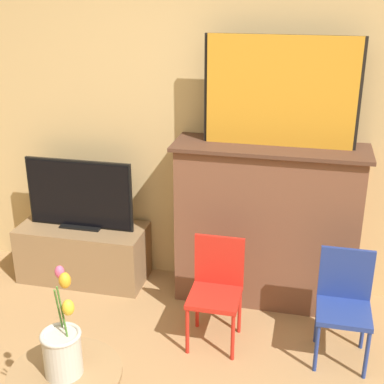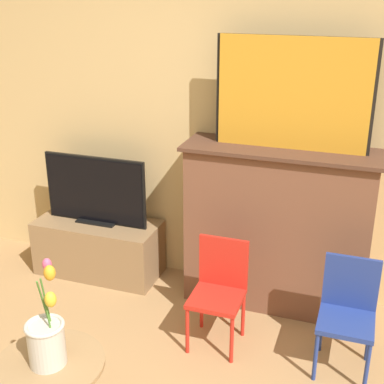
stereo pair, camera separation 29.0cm
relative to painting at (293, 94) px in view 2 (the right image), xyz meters
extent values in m
cube|color=tan|center=(-0.33, 0.22, -0.13)|extent=(8.00, 0.06, 2.70)
cube|color=brown|center=(-0.04, -0.01, -0.92)|extent=(1.21, 0.38, 1.14)
cube|color=#503123|center=(-0.04, -0.02, -0.36)|extent=(1.27, 0.42, 0.02)
cube|color=black|center=(0.00, 0.01, 0.00)|extent=(0.98, 0.02, 0.69)
cube|color=orange|center=(0.00, -0.01, 0.00)|extent=(0.94, 0.02, 0.69)
cube|color=olive|center=(-1.40, -0.04, -1.27)|extent=(0.95, 0.42, 0.43)
cube|color=black|center=(-1.40, -0.04, -1.05)|extent=(0.31, 0.12, 0.02)
cube|color=black|center=(-1.40, -0.03, -0.80)|extent=(0.80, 0.02, 0.52)
cube|color=black|center=(-1.40, -0.04, -0.80)|extent=(0.77, 0.02, 0.49)
cylinder|color=red|center=(-0.43, -0.75, -1.33)|extent=(0.02, 0.02, 0.32)
cylinder|color=red|center=(-0.15, -0.75, -1.33)|extent=(0.02, 0.02, 0.32)
cylinder|color=red|center=(-0.43, -0.47, -1.33)|extent=(0.02, 0.02, 0.32)
cylinder|color=red|center=(-0.15, -0.47, -1.33)|extent=(0.02, 0.02, 0.32)
cube|color=red|center=(-0.29, -0.61, -1.15)|extent=(0.31, 0.31, 0.03)
cube|color=red|center=(-0.29, -0.47, -0.97)|extent=(0.31, 0.02, 0.33)
cylinder|color=navy|center=(0.34, -0.74, -1.33)|extent=(0.02, 0.02, 0.32)
cylinder|color=navy|center=(0.62, -0.74, -1.33)|extent=(0.02, 0.02, 0.32)
cylinder|color=navy|center=(0.34, -0.46, -1.33)|extent=(0.02, 0.02, 0.32)
cylinder|color=navy|center=(0.62, -0.46, -1.33)|extent=(0.02, 0.02, 0.32)
cube|color=navy|center=(0.48, -0.60, -1.15)|extent=(0.31, 0.31, 0.03)
cube|color=navy|center=(0.48, -0.46, -0.97)|extent=(0.31, 0.02, 0.33)
cylinder|color=#99754C|center=(-0.75, -1.67, -0.95)|extent=(0.50, 0.50, 0.02)
cylinder|color=beige|center=(-0.75, -1.67, -0.84)|extent=(0.16, 0.16, 0.20)
torus|color=beige|center=(-0.75, -1.67, -0.74)|extent=(0.18, 0.18, 0.02)
cylinder|color=#477A2D|center=(-0.75, -1.64, -0.66)|extent=(0.01, 0.04, 0.30)
ellipsoid|color=orange|center=(-0.74, -1.60, -0.51)|extent=(0.05, 0.05, 0.07)
cylinder|color=#477A2D|center=(-0.73, -1.67, -0.70)|extent=(0.03, 0.01, 0.22)
ellipsoid|color=gold|center=(-0.70, -1.67, -0.60)|extent=(0.05, 0.05, 0.07)
cylinder|color=#477A2D|center=(-0.76, -1.64, -0.65)|extent=(0.04, 0.11, 0.30)
ellipsoid|color=#E0517A|center=(-0.80, -1.54, -0.52)|extent=(0.04, 0.04, 0.06)
camera|label=1|loc=(0.21, -3.37, 0.65)|focal=50.00mm
camera|label=2|loc=(0.48, -3.29, 0.65)|focal=50.00mm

